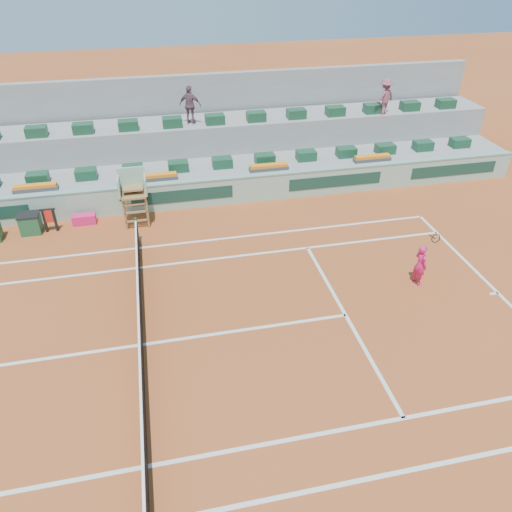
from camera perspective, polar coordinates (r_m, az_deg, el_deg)
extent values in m
plane|color=#95431C|center=(15.46, -12.82, -9.86)|extent=(90.00, 90.00, 0.00)
cube|color=gray|center=(24.19, -13.65, 8.59)|extent=(36.00, 4.00, 1.20)
cube|color=gray|center=(25.41, -13.91, 11.49)|extent=(36.00, 2.40, 2.60)
cube|color=gray|center=(26.61, -14.21, 14.52)|extent=(36.00, 0.40, 4.40)
cube|color=#E81E64|center=(22.06, -19.04, 3.99)|extent=(0.95, 0.42, 0.42)
imported|color=#734C5B|center=(24.42, -7.53, 16.73)|extent=(1.13, 0.80, 1.77)
imported|color=#8F4756|center=(26.45, 14.52, 17.21)|extent=(1.26, 1.00, 1.70)
cube|color=silver|center=(18.88, 25.92, -3.82)|extent=(0.12, 10.97, 0.01)
cube|color=silver|center=(19.85, -13.23, 0.89)|extent=(23.77, 0.12, 0.01)
cube|color=silver|center=(12.72, -12.32, -22.44)|extent=(23.77, 0.12, 0.01)
cube|color=silver|center=(18.70, -13.15, -1.31)|extent=(23.77, 0.12, 0.01)
cube|color=silver|center=(16.34, 10.20, -6.66)|extent=(0.12, 8.23, 0.01)
cube|color=silver|center=(15.45, -12.83, -9.85)|extent=(12.80, 0.12, 0.01)
cube|color=silver|center=(18.80, 25.55, -3.89)|extent=(0.30, 0.12, 0.01)
cube|color=black|center=(15.15, -13.04, -8.59)|extent=(0.03, 11.87, 0.92)
cube|color=white|center=(14.83, -13.28, -7.16)|extent=(0.06, 11.87, 0.07)
cylinder|color=#1C432E|center=(19.96, -13.45, 2.89)|extent=(0.10, 0.10, 1.10)
cube|color=#93B8A2|center=(22.20, -13.57, 6.28)|extent=(36.00, 0.30, 1.20)
cube|color=gray|center=(21.93, -13.79, 7.74)|extent=(36.00, 0.34, 0.06)
cube|color=#163C2F|center=(22.04, -8.39, 6.82)|extent=(4.40, 0.02, 0.56)
cube|color=#163C2F|center=(23.43, 9.06, 8.43)|extent=(4.40, 0.02, 0.56)
cube|color=#163C2F|center=(26.10, 21.67, 9.12)|extent=(4.40, 0.02, 0.56)
cube|color=olive|center=(20.90, -14.77, 4.55)|extent=(0.08, 0.08, 1.35)
cube|color=olive|center=(20.86, -12.31, 4.85)|extent=(0.08, 0.08, 1.35)
cube|color=olive|center=(21.52, -14.76, 5.43)|extent=(0.08, 0.08, 1.35)
cube|color=olive|center=(21.48, -12.38, 5.72)|extent=(0.08, 0.08, 1.35)
cube|color=olive|center=(20.87, -13.81, 6.87)|extent=(1.10, 0.90, 0.08)
cube|color=#93B8A2|center=(21.00, -14.01, 8.56)|extent=(1.10, 0.08, 1.00)
cube|color=#93B8A2|center=(20.75, -15.38, 7.58)|extent=(0.06, 0.90, 0.80)
cube|color=#93B8A2|center=(20.70, -12.50, 7.94)|extent=(0.06, 0.90, 0.80)
cube|color=olive|center=(20.86, -13.90, 7.58)|extent=(0.80, 0.60, 0.08)
cube|color=olive|center=(21.03, -13.43, 3.93)|extent=(0.90, 0.08, 0.06)
cube|color=olive|center=(20.84, -13.57, 4.88)|extent=(0.90, 0.08, 0.06)
cube|color=olive|center=(20.68, -13.70, 5.73)|extent=(0.90, 0.08, 0.06)
cube|color=#17452A|center=(23.56, -23.68, 8.17)|extent=(0.90, 0.60, 0.44)
cube|color=#17452A|center=(23.22, -18.85, 8.87)|extent=(0.90, 0.60, 0.44)
cube|color=#17452A|center=(23.04, -13.89, 9.53)|extent=(0.90, 0.60, 0.44)
cube|color=#17452A|center=(23.05, -8.88, 10.11)|extent=(0.90, 0.60, 0.44)
cube|color=#17452A|center=(23.22, -3.88, 10.62)|extent=(0.90, 0.60, 0.44)
cube|color=#17452A|center=(23.56, 1.01, 11.04)|extent=(0.90, 0.60, 0.44)
cube|color=#17452A|center=(24.07, 5.75, 11.37)|extent=(0.90, 0.60, 0.44)
cube|color=#17452A|center=(24.72, 10.27, 11.62)|extent=(0.90, 0.60, 0.44)
cube|color=#17452A|center=(25.52, 14.54, 11.79)|extent=(0.90, 0.60, 0.44)
cube|color=#17452A|center=(26.45, 18.54, 11.88)|extent=(0.90, 0.60, 0.44)
cube|color=#17452A|center=(27.48, 22.25, 11.93)|extent=(0.90, 0.60, 0.44)
cube|color=#17452A|center=(24.82, -23.81, 12.89)|extent=(0.90, 0.60, 0.44)
cube|color=#17452A|center=(24.50, -19.16, 13.63)|extent=(0.90, 0.60, 0.44)
cube|color=#17452A|center=(24.33, -14.38, 14.29)|extent=(0.90, 0.60, 0.44)
cube|color=#17452A|center=(24.33, -9.55, 14.85)|extent=(0.90, 0.60, 0.44)
cube|color=#17452A|center=(24.50, -4.73, 15.32)|extent=(0.90, 0.60, 0.44)
cube|color=#17452A|center=(24.82, 0.02, 15.67)|extent=(0.90, 0.60, 0.44)
cube|color=#17452A|center=(25.30, 4.62, 15.91)|extent=(0.90, 0.60, 0.44)
cube|color=#17452A|center=(25.93, 9.04, 16.05)|extent=(0.90, 0.60, 0.44)
cube|color=#17452A|center=(26.69, 13.23, 16.11)|extent=(0.90, 0.60, 0.44)
cube|color=#17452A|center=(27.58, 17.18, 16.08)|extent=(0.90, 0.60, 0.44)
cube|color=#17452A|center=(28.57, 20.86, 15.99)|extent=(0.90, 0.60, 0.44)
cube|color=#454545|center=(22.89, -23.87, 7.02)|extent=(1.80, 0.36, 0.16)
cube|color=orange|center=(22.84, -23.95, 7.34)|extent=(1.70, 0.32, 0.12)
cube|color=#454545|center=(22.34, -11.25, 8.71)|extent=(1.80, 0.36, 0.16)
cube|color=orange|center=(22.29, -11.29, 9.03)|extent=(1.70, 0.32, 0.12)
cube|color=#454545|center=(22.90, 1.47, 9.97)|extent=(1.80, 0.36, 0.16)
cube|color=orange|center=(22.84, 1.47, 10.29)|extent=(1.70, 0.32, 0.12)
cube|color=#454545|center=(24.49, 13.13, 10.71)|extent=(1.80, 0.36, 0.16)
cube|color=orange|center=(24.43, 13.17, 11.01)|extent=(1.70, 0.32, 0.12)
cube|color=#1A4F2F|center=(22.11, -24.37, 3.36)|extent=(0.78, 0.67, 0.80)
cube|color=black|center=(21.92, -24.62, 4.31)|extent=(0.82, 0.71, 0.04)
cube|color=black|center=(21.88, -22.99, 3.71)|extent=(0.10, 0.10, 1.00)
cube|color=black|center=(21.80, -21.97, 3.85)|extent=(0.10, 0.10, 1.00)
cube|color=black|center=(21.62, -22.76, 4.93)|extent=(0.59, 0.08, 0.06)
cube|color=red|center=(21.73, -22.60, 4.21)|extent=(0.43, 0.04, 0.56)
imported|color=#E81E64|center=(17.95, 18.25, -0.94)|extent=(0.45, 0.61, 1.51)
cylinder|color=black|center=(17.07, 19.46, 2.10)|extent=(0.03, 0.35, 0.09)
torus|color=black|center=(16.88, 19.86, 1.92)|extent=(0.31, 0.08, 0.31)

